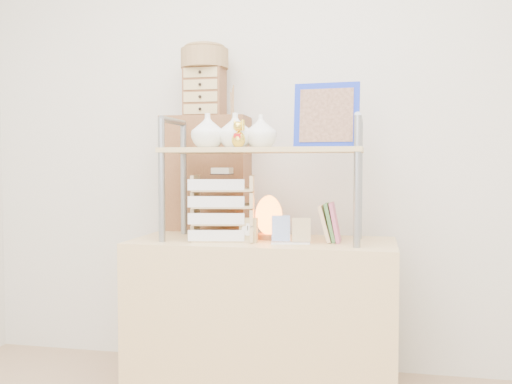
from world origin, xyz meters
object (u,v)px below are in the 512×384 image
desk (263,321)px  letter_tray (223,211)px  salt_lamp (269,217)px  cabinet (207,243)px

desk → letter_tray: bearing=-174.1°
letter_tray → salt_lamp: bearing=17.3°
desk → cabinet: (-0.38, 0.37, 0.30)m
cabinet → salt_lamp: (0.40, -0.33, 0.18)m
cabinet → salt_lamp: 0.55m
salt_lamp → letter_tray: bearing=-162.7°
desk → salt_lamp: 0.48m
letter_tray → salt_lamp: letter_tray is taller
cabinet → salt_lamp: size_ratio=6.64×
letter_tray → cabinet: bearing=116.6°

